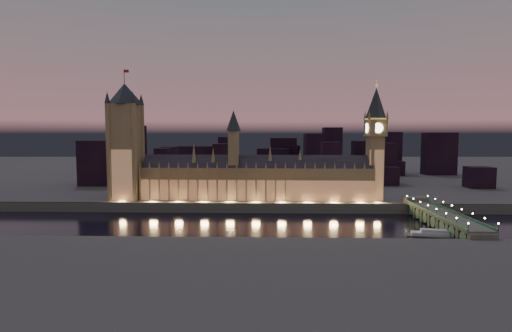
{
  "coord_description": "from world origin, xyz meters",
  "views": [
    {
      "loc": [
        15.21,
        -286.04,
        65.59
      ],
      "look_at": [
        5.0,
        55.0,
        38.0
      ],
      "focal_mm": 28.0,
      "sensor_mm": 36.0,
      "label": 1
    }
  ],
  "objects_px": {
    "victoria_tower": "(126,135)",
    "palace_of_westminster": "(255,179)",
    "westminster_bridge": "(440,218)",
    "river_boat": "(437,234)",
    "elizabeth_tower": "(375,134)"
  },
  "relations": [
    {
      "from": "victoria_tower",
      "to": "palace_of_westminster",
      "type": "bearing_deg",
      "value": -0.08
    },
    {
      "from": "palace_of_westminster",
      "to": "river_boat",
      "type": "bearing_deg",
      "value": -38.13
    },
    {
      "from": "river_boat",
      "to": "victoria_tower",
      "type": "bearing_deg",
      "value": 158.1
    },
    {
      "from": "palace_of_westminster",
      "to": "elizabeth_tower",
      "type": "bearing_deg",
      "value": 0.09
    },
    {
      "from": "westminster_bridge",
      "to": "elizabeth_tower",
      "type": "bearing_deg",
      "value": 114.18
    },
    {
      "from": "river_boat",
      "to": "westminster_bridge",
      "type": "bearing_deg",
      "value": 64.5
    },
    {
      "from": "palace_of_westminster",
      "to": "elizabeth_tower",
      "type": "relative_size",
      "value": 1.95
    },
    {
      "from": "palace_of_westminster",
      "to": "river_boat",
      "type": "xyz_separation_m",
      "value": [
        119.47,
        -93.79,
        -24.81
      ]
    },
    {
      "from": "palace_of_westminster",
      "to": "river_boat",
      "type": "relative_size",
      "value": 5.21
    },
    {
      "from": "elizabeth_tower",
      "to": "river_boat",
      "type": "distance_m",
      "value": 114.75
    },
    {
      "from": "westminster_bridge",
      "to": "river_boat",
      "type": "height_order",
      "value": "westminster_bridge"
    },
    {
      "from": "victoria_tower",
      "to": "river_boat",
      "type": "height_order",
      "value": "victoria_tower"
    },
    {
      "from": "westminster_bridge",
      "to": "palace_of_westminster",
      "type": "bearing_deg",
      "value": 153.9
    },
    {
      "from": "elizabeth_tower",
      "to": "river_boat",
      "type": "xyz_separation_m",
      "value": [
        15.72,
        -93.95,
        -63.97
      ]
    },
    {
      "from": "palace_of_westminster",
      "to": "elizabeth_tower",
      "type": "xyz_separation_m",
      "value": [
        103.75,
        0.17,
        39.16
      ]
    }
  ]
}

